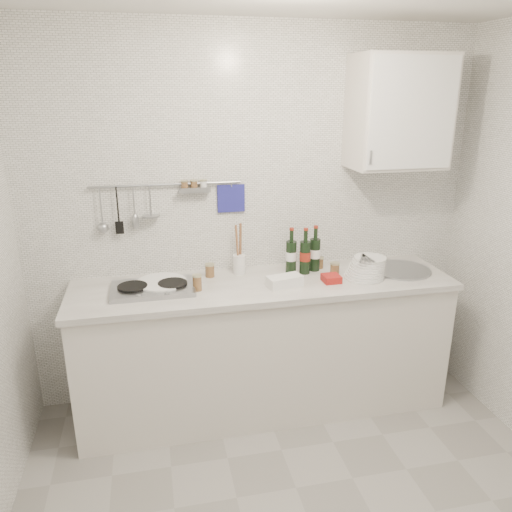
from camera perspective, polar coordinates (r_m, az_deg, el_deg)
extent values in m
cube|color=silver|center=(3.37, -0.18, 4.12)|extent=(3.00, 0.02, 2.50)
cube|color=silver|center=(3.40, 0.92, -10.49)|extent=(2.40, 0.60, 0.88)
cube|color=silver|center=(3.20, 0.96, -3.28)|extent=(2.44, 0.64, 0.04)
cube|color=black|center=(3.62, 0.81, -15.73)|extent=(2.34, 0.52, 0.10)
cube|color=#93969B|center=(3.12, -11.70, -3.64)|extent=(0.50, 0.32, 0.03)
cylinder|color=black|center=(3.11, -13.94, -3.41)|extent=(0.18, 0.18, 0.01)
cylinder|color=black|center=(3.11, -9.52, -3.11)|extent=(0.18, 0.18, 0.01)
cylinder|color=#93969B|center=(3.52, 16.19, -1.53)|extent=(0.40, 0.40, 0.02)
cylinder|color=#93969B|center=(3.54, 16.11, -2.38)|extent=(0.34, 0.34, 0.10)
cylinder|color=#93969B|center=(3.21, -10.24, 8.04)|extent=(0.95, 0.02, 0.02)
cube|color=navy|center=(3.29, -2.87, 6.60)|extent=(0.18, 0.02, 0.18)
cube|color=silver|center=(3.41, 16.01, 15.52)|extent=(0.60, 0.35, 0.70)
cube|color=white|center=(3.25, 17.53, 15.26)|extent=(0.56, 0.01, 0.66)
cylinder|color=#93969B|center=(3.14, 12.98, 10.95)|extent=(0.01, 0.01, 0.08)
cylinder|color=#4869A4|center=(3.15, -10.96, -3.47)|extent=(0.32, 0.32, 0.01)
cylinder|color=#4869A4|center=(3.15, -10.86, -3.20)|extent=(0.32, 0.32, 0.01)
cylinder|color=#4869A4|center=(3.15, -10.76, -2.93)|extent=(0.31, 0.31, 0.01)
cylinder|color=white|center=(3.33, 12.21, -2.32)|extent=(0.26, 0.26, 0.01)
cylinder|color=white|center=(3.33, 12.30, -2.06)|extent=(0.25, 0.25, 0.01)
cylinder|color=white|center=(3.34, 12.39, -1.80)|extent=(0.25, 0.25, 0.01)
cylinder|color=white|center=(3.34, 12.48, -1.53)|extent=(0.24, 0.24, 0.01)
cylinder|color=white|center=(3.34, 12.57, -1.27)|extent=(0.23, 0.23, 0.01)
cylinder|color=white|center=(3.34, 12.66, -1.01)|extent=(0.23, 0.23, 0.01)
cylinder|color=white|center=(3.34, 12.74, -0.75)|extent=(0.22, 0.22, 0.01)
cylinder|color=white|center=(3.34, 12.83, -0.49)|extent=(0.22, 0.22, 0.01)
cylinder|color=white|center=(3.35, 12.92, -0.22)|extent=(0.21, 0.21, 0.01)
cube|color=white|center=(3.12, 3.29, -2.87)|extent=(0.23, 0.15, 0.07)
cube|color=red|center=(3.22, 8.60, -2.56)|extent=(0.11, 0.11, 0.05)
cylinder|color=white|center=(3.32, -1.94, -0.93)|extent=(0.08, 0.08, 0.13)
cylinder|color=brown|center=(3.27, -1.79, 1.70)|extent=(0.02, 0.06, 0.25)
cylinder|color=brown|center=(3.28, -2.18, 1.55)|extent=(0.03, 0.05, 0.23)
cylinder|color=brown|center=(3.28, -5.30, -1.72)|extent=(0.06, 0.06, 0.08)
cylinder|color=tan|center=(3.26, -5.32, -0.99)|extent=(0.06, 0.06, 0.01)
cylinder|color=brown|center=(3.45, 7.25, -0.83)|extent=(0.05, 0.05, 0.07)
cylinder|color=tan|center=(3.44, 7.27, -0.23)|extent=(0.06, 0.06, 0.01)
cylinder|color=brown|center=(3.37, 8.99, -1.46)|extent=(0.06, 0.06, 0.06)
cylinder|color=tan|center=(3.35, 9.02, -0.86)|extent=(0.06, 0.06, 0.01)
cylinder|color=brown|center=(3.06, -6.73, -3.13)|extent=(0.05, 0.05, 0.09)
cylinder|color=tan|center=(3.05, -6.76, -2.25)|extent=(0.06, 0.06, 0.01)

